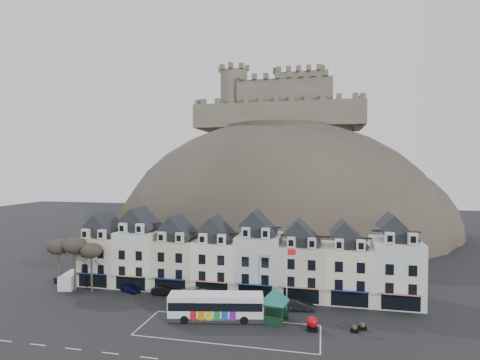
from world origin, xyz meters
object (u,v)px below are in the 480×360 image
object	(u,v)px
flagpole	(287,275)
car_maroon	(246,301)
car_charcoal	(299,306)
bus_shelter	(274,295)
car_silver	(197,293)
red_buoy	(312,323)
car_navy	(130,288)
car_white	(205,293)
bus	(216,305)
car_black	(165,290)
white_van	(71,280)

from	to	relation	value
flagpole	car_maroon	size ratio (longest dim) A/B	2.21
flagpole	car_charcoal	distance (m)	4.76
bus_shelter	car_silver	xyz separation A→B (m)	(-12.73, 6.23, -2.60)
red_buoy	car_silver	distance (m)	19.33
flagpole	car_maroon	xyz separation A→B (m)	(-6.05, 0.92, -4.43)
bus_shelter	car_silver	bearing A→B (deg)	162.09
car_navy	car_charcoal	size ratio (longest dim) A/B	0.93
red_buoy	car_silver	bearing A→B (deg)	155.64
car_white	car_maroon	distance (m)	7.31
bus	flagpole	world-z (taller)	flagpole
car_white	car_black	bearing A→B (deg)	114.11
white_van	car_navy	size ratio (longest dim) A/B	1.38
red_buoy	car_black	xyz separation A→B (m)	(-22.81, 8.14, -0.20)
red_buoy	car_silver	size ratio (longest dim) A/B	0.32
car_black	car_maroon	xyz separation A→B (m)	(13.27, -2.03, -0.00)
car_charcoal	car_silver	bearing A→B (deg)	76.74
bus	car_white	distance (m)	9.11
white_van	red_buoy	bearing A→B (deg)	-23.98
car_silver	car_charcoal	size ratio (longest dim) A/B	1.29
red_buoy	flagpole	world-z (taller)	flagpole
bus	white_van	bearing A→B (deg)	152.77
white_van	car_maroon	distance (m)	30.36
bus_shelter	red_buoy	bearing A→B (deg)	-11.56
bus	flagpole	distance (m)	10.52
bus	red_buoy	world-z (taller)	bus
bus	flagpole	bearing A→B (deg)	16.62
bus_shelter	car_navy	size ratio (longest dim) A/B	1.73
car_navy	car_black	world-z (taller)	car_black
bus_shelter	flagpole	xyz separation A→B (m)	(1.38, 3.45, 1.76)
white_van	car_navy	xyz separation A→B (m)	(10.95, -0.30, -0.49)
car_navy	bus	bearing A→B (deg)	-90.67
red_buoy	flagpole	xyz separation A→B (m)	(-3.50, 5.19, 4.23)
bus	car_navy	distance (m)	18.22
white_van	car_navy	world-z (taller)	white_van
car_navy	car_white	bearing A→B (deg)	-63.93
red_buoy	car_white	distance (m)	18.53
white_van	car_white	distance (m)	23.40
car_charcoal	bus	bearing A→B (deg)	111.77
white_van	car_charcoal	distance (m)	37.87
car_navy	car_charcoal	xyz separation A→B (m)	(26.84, -2.11, 0.03)
red_buoy	white_van	distance (m)	40.70
white_van	car_silver	bearing A→B (deg)	-13.32
car_white	bus	bearing A→B (deg)	-133.51
bus_shelter	car_navy	xyz separation A→B (m)	(-23.98, 6.48, -2.70)
bus_shelter	car_charcoal	world-z (taller)	bus_shelter
bus	car_black	world-z (taller)	bus
car_white	white_van	bearing A→B (deg)	110.08
flagpole	white_van	distance (m)	36.67
bus	red_buoy	size ratio (longest dim) A/B	7.22
white_van	car_navy	bearing A→B (deg)	-13.48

